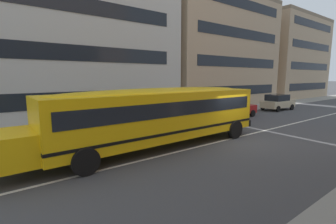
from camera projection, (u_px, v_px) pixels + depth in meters
name	position (u px, v px, depth m)	size (l,w,h in m)	color
ground_plane	(230.00, 139.00, 13.64)	(400.00, 400.00, 0.00)	#424244
sidewalk_far	(156.00, 120.00, 19.48)	(120.00, 3.00, 0.01)	gray
lane_centreline	(230.00, 139.00, 13.64)	(110.00, 0.16, 0.01)	silver
school_bus	(157.00, 113.00, 11.81)	(13.21, 3.13, 2.95)	yellow
parked_car_red_beside_sign	(235.00, 107.00, 20.96)	(3.94, 1.96, 1.64)	maroon
parked_car_beige_far_corner	(278.00, 102.00, 25.35)	(3.97, 2.02, 1.64)	#C1B28E
apartment_block_far_centre	(211.00, 52.00, 31.04)	(16.56, 9.28, 13.30)	tan
apartment_block_far_right	(277.00, 59.00, 42.91)	(15.44, 11.63, 13.30)	tan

